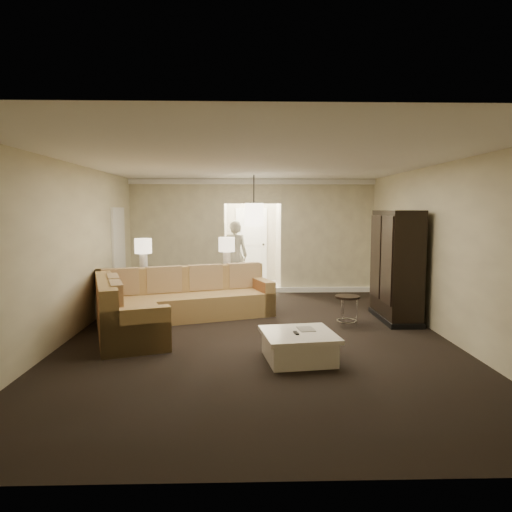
{
  "coord_description": "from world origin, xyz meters",
  "views": [
    {
      "loc": [
        -0.23,
        -7.25,
        2.05
      ],
      "look_at": [
        0.0,
        1.2,
        1.19
      ],
      "focal_mm": 32.0,
      "sensor_mm": 36.0,
      "label": 1
    }
  ],
  "objects_px": {
    "console_table": "(186,286)",
    "armoire": "(396,268)",
    "sectional_sofa": "(170,303)",
    "drink_table": "(347,304)",
    "person": "(235,252)",
    "coffee_table": "(299,346)"
  },
  "relations": [
    {
      "from": "console_table",
      "to": "armoire",
      "type": "relative_size",
      "value": 1.09
    },
    {
      "from": "sectional_sofa",
      "to": "drink_table",
      "type": "bearing_deg",
      "value": -23.0
    },
    {
      "from": "person",
      "to": "console_table",
      "type": "bearing_deg",
      "value": 69.27
    },
    {
      "from": "sectional_sofa",
      "to": "armoire",
      "type": "relative_size",
      "value": 1.67
    },
    {
      "from": "coffee_table",
      "to": "sectional_sofa",
      "type": "bearing_deg",
      "value": 135.79
    },
    {
      "from": "coffee_table",
      "to": "drink_table",
      "type": "height_order",
      "value": "drink_table"
    },
    {
      "from": "armoire",
      "to": "person",
      "type": "xyz_separation_m",
      "value": [
        -3.04,
        3.27,
        0.01
      ]
    },
    {
      "from": "sectional_sofa",
      "to": "drink_table",
      "type": "height_order",
      "value": "sectional_sofa"
    },
    {
      "from": "coffee_table",
      "to": "console_table",
      "type": "xyz_separation_m",
      "value": [
        -1.92,
        3.2,
        0.3
      ]
    },
    {
      "from": "console_table",
      "to": "drink_table",
      "type": "relative_size",
      "value": 4.1
    },
    {
      "from": "sectional_sofa",
      "to": "console_table",
      "type": "bearing_deg",
      "value": 63.71
    },
    {
      "from": "sectional_sofa",
      "to": "person",
      "type": "xyz_separation_m",
      "value": [
        1.1,
        3.48,
        0.6
      ]
    },
    {
      "from": "coffee_table",
      "to": "armoire",
      "type": "xyz_separation_m",
      "value": [
        2.07,
        2.23,
        0.78
      ]
    },
    {
      "from": "console_table",
      "to": "person",
      "type": "relative_size",
      "value": 1.13
    },
    {
      "from": "console_table",
      "to": "drink_table",
      "type": "height_order",
      "value": "console_table"
    },
    {
      "from": "armoire",
      "to": "coffee_table",
      "type": "bearing_deg",
      "value": -132.84
    },
    {
      "from": "armoire",
      "to": "person",
      "type": "height_order",
      "value": "armoire"
    },
    {
      "from": "console_table",
      "to": "drink_table",
      "type": "distance_m",
      "value": 3.31
    },
    {
      "from": "drink_table",
      "to": "person",
      "type": "distance_m",
      "value": 4.28
    },
    {
      "from": "drink_table",
      "to": "sectional_sofa",
      "type": "bearing_deg",
      "value": 175.92
    },
    {
      "from": "armoire",
      "to": "sectional_sofa",
      "type": "bearing_deg",
      "value": -177.03
    },
    {
      "from": "person",
      "to": "coffee_table",
      "type": "bearing_deg",
      "value": 101.73
    }
  ]
}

